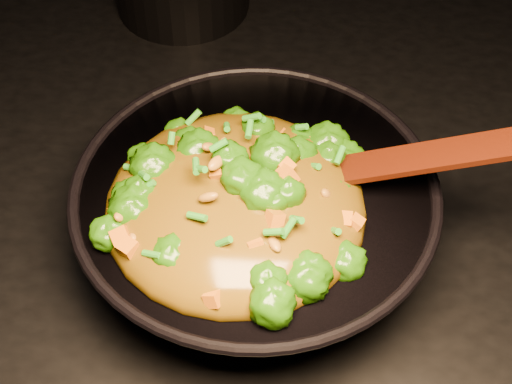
# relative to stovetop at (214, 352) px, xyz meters

# --- Properties ---
(stovetop) EXTENTS (1.20, 0.90, 0.90)m
(stovetop) POSITION_rel_stovetop_xyz_m (0.00, 0.00, 0.00)
(stovetop) COLOR black
(stovetop) RESTS_ON ground
(wok) EXTENTS (0.36, 0.36, 0.10)m
(wok) POSITION_rel_stovetop_xyz_m (0.08, -0.12, 0.50)
(wok) COLOR black
(wok) RESTS_ON stovetop
(stir_fry) EXTENTS (0.28, 0.28, 0.09)m
(stir_fry) POSITION_rel_stovetop_xyz_m (0.06, -0.15, 0.60)
(stir_fry) COLOR #256307
(stir_fry) RESTS_ON wok
(spatula) EXTENTS (0.23, 0.05, 0.10)m
(spatula) POSITION_rel_stovetop_xyz_m (0.21, -0.11, 0.59)
(spatula) COLOR #3C1306
(spatula) RESTS_ON wok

